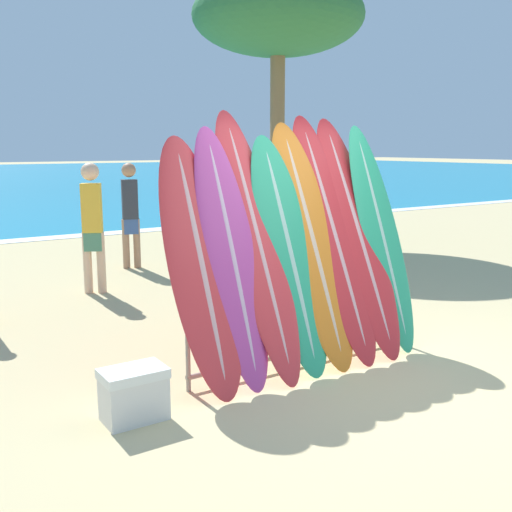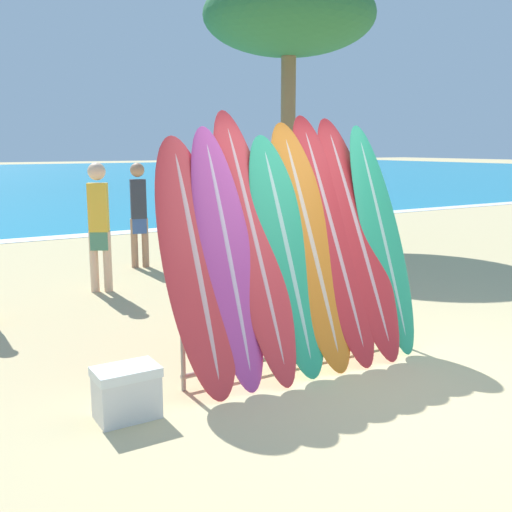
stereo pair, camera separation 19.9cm
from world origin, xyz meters
name	(u,v)px [view 2 (the right image)]	position (x,y,z in m)	size (l,w,h in m)	color
ground_plane	(387,385)	(0.00, 0.00, 0.00)	(160.00, 160.00, 0.00)	tan
surfboard_rack	(301,315)	(-0.35, 0.80, 0.48)	(2.43, 0.04, 0.89)	gray
surfboard_slot_0	(196,264)	(-1.39, 0.85, 1.06)	(0.59, 0.95, 2.12)	red
surfboard_slot_1	(227,255)	(-1.09, 0.85, 1.10)	(0.50, 0.94, 2.21)	#B23D8E
surfboard_slot_2	(254,242)	(-0.79, 0.91, 1.18)	(0.51, 1.21, 2.37)	red
surfboard_slot_3	(286,253)	(-0.48, 0.85, 1.07)	(0.58, 0.96, 2.13)	#289E70
surfboard_slot_4	(310,243)	(-0.19, 0.89, 1.13)	(0.59, 1.08, 2.26)	orange
surfboard_slot_5	(332,236)	(0.10, 0.91, 1.17)	(0.55, 1.19, 2.34)	red
surfboard_slot_6	(357,235)	(0.40, 0.91, 1.16)	(0.57, 1.19, 2.32)	red
surfboard_slot_7	(381,237)	(0.69, 0.87, 1.12)	(0.49, 0.95, 2.24)	#289E70
person_near_water	(99,222)	(-1.07, 4.59, 0.98)	(0.31, 0.27, 1.80)	beige
person_far_left	(139,211)	(0.01, 5.95, 0.96)	(0.29, 0.23, 1.75)	#A87A5B
palm_tree	(289,18)	(3.75, 7.05, 4.58)	(3.51, 3.51, 5.42)	brown
cooler_box	(127,392)	(-2.12, 0.55, 0.20)	(0.47, 0.31, 0.40)	silver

